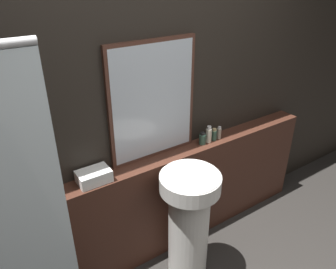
{
  "coord_description": "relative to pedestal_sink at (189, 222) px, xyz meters",
  "views": [
    {
      "loc": [
        -1.14,
        -0.41,
        2.19
      ],
      "look_at": [
        -0.02,
        1.27,
        1.13
      ],
      "focal_mm": 35.0,
      "sensor_mm": 36.0,
      "label": 1
    }
  ],
  "objects": [
    {
      "name": "towel_stack",
      "position": [
        -0.53,
        0.36,
        0.4
      ],
      "size": [
        0.22,
        0.15,
        0.08
      ],
      "color": "white",
      "rests_on": "vanity_counter"
    },
    {
      "name": "vanity_counter",
      "position": [
        0.02,
        0.36,
        -0.09
      ],
      "size": [
        2.94,
        0.18,
        0.89
      ],
      "color": "#422319",
      "rests_on": "ground_plane"
    },
    {
      "name": "wall_back",
      "position": [
        0.02,
        0.48,
        0.72
      ],
      "size": [
        8.0,
        0.06,
        2.5
      ],
      "color": "black",
      "rests_on": "ground_plane"
    },
    {
      "name": "body_wash_bottle",
      "position": [
        0.57,
        0.36,
        0.41
      ],
      "size": [
        0.04,
        0.04,
        0.11
      ],
      "color": "gray",
      "rests_on": "vanity_counter"
    },
    {
      "name": "shampoo_bottle",
      "position": [
        0.4,
        0.36,
        0.4
      ],
      "size": [
        0.05,
        0.05,
        0.1
      ],
      "color": "#2D4C3D",
      "rests_on": "vanity_counter"
    },
    {
      "name": "mirror",
      "position": [
        -0.02,
        0.43,
        0.79
      ],
      "size": [
        0.69,
        0.03,
        0.87
      ],
      "color": "#47281E",
      "rests_on": "vanity_counter"
    },
    {
      "name": "pedestal_sink",
      "position": [
        0.0,
        0.0,
        0.0
      ],
      "size": [
        0.42,
        0.42,
        0.94
      ],
      "color": "silver",
      "rests_on": "ground_plane"
    },
    {
      "name": "lotion_bottle",
      "position": [
        0.52,
        0.36,
        0.4
      ],
      "size": [
        0.04,
        0.04,
        0.1
      ],
      "color": "#2D4C3D",
      "rests_on": "vanity_counter"
    },
    {
      "name": "conditioner_bottle",
      "position": [
        0.46,
        0.36,
        0.42
      ],
      "size": [
        0.05,
        0.05,
        0.14
      ],
      "color": "beige",
      "rests_on": "vanity_counter"
    }
  ]
}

